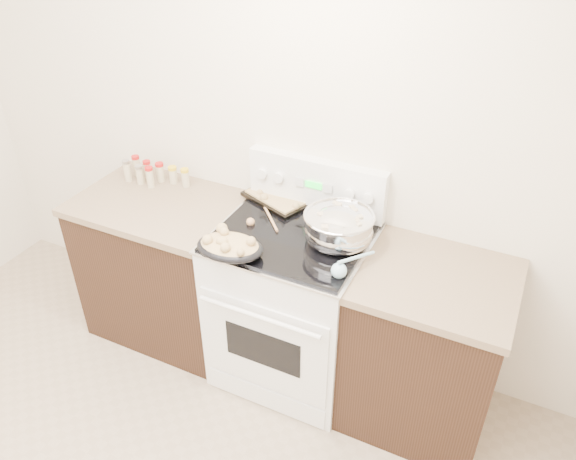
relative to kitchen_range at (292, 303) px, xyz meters
The scene contains 9 objects.
counter_left 0.83m from the kitchen_range, behind, with size 0.93×0.67×0.92m.
counter_right 0.73m from the kitchen_range, ahead, with size 0.73×0.67×0.92m.
kitchen_range is the anchor object (origin of this frame).
mixing_bowl 0.58m from the kitchen_range, ahead, with size 0.38×0.38×0.20m.
roasting_pan 0.61m from the kitchen_range, 124.41° to the right, with size 0.35×0.27×0.11m.
baking_sheet 0.59m from the kitchen_range, 128.12° to the left, with size 0.43×0.37×0.06m.
wooden_spoon 0.51m from the kitchen_range, behind, with size 0.19×0.20×0.04m.
blue_ladle 0.62m from the kitchen_range, 30.61° to the right, with size 0.14×0.25×0.09m.
spice_jars 1.12m from the kitchen_range, behind, with size 0.39×0.14×0.13m.
Camera 1 is at (1.34, -0.68, 2.52)m, focal length 35.00 mm.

